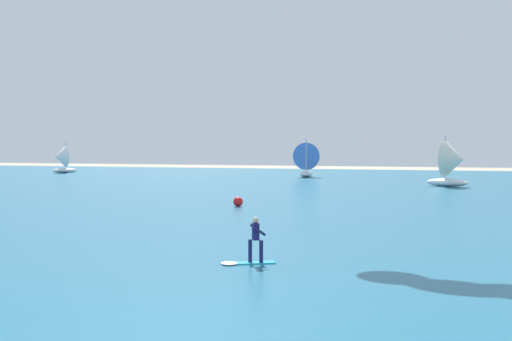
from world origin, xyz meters
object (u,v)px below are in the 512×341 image
(kitesurfer, at_px, (250,247))
(marker_buoy, at_px, (238,202))
(sailboat_far_right, at_px, (453,163))
(sailboat_heeled_over, at_px, (61,159))
(sailboat_trailing, at_px, (307,159))

(kitesurfer, height_order, marker_buoy, kitesurfer)
(marker_buoy, bearing_deg, sailboat_far_right, 57.95)
(sailboat_far_right, xyz_separation_m, sailboat_heeled_over, (-53.26, 14.59, -0.32))
(kitesurfer, xyz_separation_m, sailboat_far_right, (8.63, 42.44, 1.72))
(sailboat_trailing, bearing_deg, kitesurfer, -81.42)
(sailboat_heeled_over, height_order, marker_buoy, sailboat_heeled_over)
(kitesurfer, bearing_deg, sailboat_heeled_over, 128.04)
(kitesurfer, xyz_separation_m, sailboat_heeled_over, (-44.63, 57.03, 1.40))
(sailboat_far_right, bearing_deg, sailboat_trailing, 140.50)
(sailboat_heeled_over, bearing_deg, kitesurfer, -51.96)
(sailboat_heeled_over, bearing_deg, marker_buoy, -44.91)
(sailboat_far_right, distance_m, marker_buoy, 28.03)
(sailboat_trailing, height_order, sailboat_heeled_over, sailboat_trailing)
(kitesurfer, relative_size, marker_buoy, 3.02)
(kitesurfer, bearing_deg, sailboat_trailing, 98.58)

